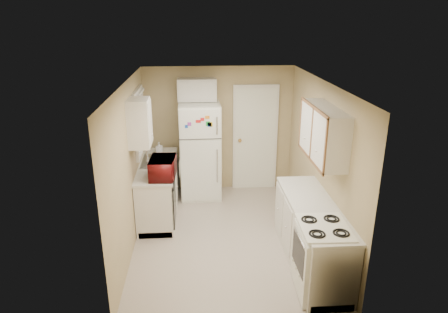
{
  "coord_description": "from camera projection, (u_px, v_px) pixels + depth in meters",
  "views": [
    {
      "loc": [
        -0.43,
        -5.46,
        3.28
      ],
      "look_at": [
        0.0,
        0.5,
        1.15
      ],
      "focal_mm": 32.0,
      "sensor_mm": 36.0,
      "label": 1
    }
  ],
  "objects": [
    {
      "name": "upper_cabinet_left",
      "position": [
        139.0,
        123.0,
        5.77
      ],
      "size": [
        0.3,
        0.45,
        0.7
      ],
      "primitive_type": "cube",
      "color": "silver",
      "rests_on": "wall_left"
    },
    {
      "name": "interior_door",
      "position": [
        255.0,
        138.0,
        7.71
      ],
      "size": [
        0.86,
        0.06,
        2.08
      ],
      "primitive_type": "cube",
      "color": "white",
      "rests_on": "floor"
    },
    {
      "name": "window_blinds",
      "position": [
        140.0,
        122.0,
        6.61
      ],
      "size": [
        0.1,
        0.98,
        1.08
      ],
      "primitive_type": "cube",
      "color": "silver",
      "rests_on": "wall_left"
    },
    {
      "name": "upper_cabinet_right",
      "position": [
        324.0,
        133.0,
        5.26
      ],
      "size": [
        0.3,
        1.2,
        0.7
      ],
      "primitive_type": "cube",
      "color": "silver",
      "rests_on": "wall_right"
    },
    {
      "name": "dishwasher",
      "position": [
        174.0,
        201.0,
        6.32
      ],
      "size": [
        0.03,
        0.58,
        0.72
      ],
      "primitive_type": "cube",
      "color": "black",
      "rests_on": "floor"
    },
    {
      "name": "microwave",
      "position": [
        163.0,
        168.0,
        6.14
      ],
      "size": [
        0.57,
        0.33,
        0.37
      ],
      "primitive_type": "imported",
      "rotation": [
        0.0,
        0.0,
        1.52
      ],
      "color": "maroon",
      "rests_on": "left_counter"
    },
    {
      "name": "wall_left",
      "position": [
        130.0,
        167.0,
        5.76
      ],
      "size": [
        3.8,
        3.8,
        0.0
      ],
      "primitive_type": "plane",
      "color": "tan",
      "rests_on": "floor"
    },
    {
      "name": "wall_back",
      "position": [
        219.0,
        130.0,
        7.64
      ],
      "size": [
        2.8,
        2.8,
        0.0
      ],
      "primitive_type": "plane",
      "color": "tan",
      "rests_on": "floor"
    },
    {
      "name": "wall_right",
      "position": [
        320.0,
        162.0,
        5.95
      ],
      "size": [
        3.8,
        3.8,
        0.0
      ],
      "primitive_type": "plane",
      "color": "tan",
      "rests_on": "floor"
    },
    {
      "name": "refrigerator",
      "position": [
        200.0,
        151.0,
        7.4
      ],
      "size": [
        0.75,
        0.73,
        1.79
      ],
      "primitive_type": "cube",
      "rotation": [
        0.0,
        0.0,
        0.02
      ],
      "color": "white",
      "rests_on": "floor"
    },
    {
      "name": "floor",
      "position": [
        226.0,
        236.0,
        6.25
      ],
      "size": [
        3.8,
        3.8,
        0.0
      ],
      "primitive_type": "plane",
      "color": "beige",
      "rests_on": "ground"
    },
    {
      "name": "stove",
      "position": [
        321.0,
        262.0,
        4.88
      ],
      "size": [
        0.59,
        0.72,
        0.85
      ],
      "primitive_type": "cube",
      "rotation": [
        0.0,
        0.0,
        -0.04
      ],
      "color": "white",
      "rests_on": "floor"
    },
    {
      "name": "cabinet_over_fridge",
      "position": [
        197.0,
        90.0,
        7.2
      ],
      "size": [
        0.7,
        0.3,
        0.4
      ],
      "primitive_type": "cube",
      "color": "silver",
      "rests_on": "wall_back"
    },
    {
      "name": "wall_front",
      "position": [
        241.0,
        231.0,
        4.07
      ],
      "size": [
        2.8,
        2.8,
        0.0
      ],
      "primitive_type": "plane",
      "color": "tan",
      "rests_on": "floor"
    },
    {
      "name": "right_counter",
      "position": [
        311.0,
        235.0,
        5.42
      ],
      "size": [
        0.6,
        2.0,
        0.9
      ],
      "primitive_type": "cube",
      "color": "silver",
      "rests_on": "floor"
    },
    {
      "name": "sink",
      "position": [
        158.0,
        163.0,
        6.88
      ],
      "size": [
        0.54,
        0.74,
        0.16
      ],
      "primitive_type": "cube",
      "color": "gray",
      "rests_on": "left_counter"
    },
    {
      "name": "ceiling",
      "position": [
        227.0,
        83.0,
        5.45
      ],
      "size": [
        3.8,
        3.8,
        0.0
      ],
      "primitive_type": "plane",
      "color": "white",
      "rests_on": "floor"
    },
    {
      "name": "soap_bottle",
      "position": [
        159.0,
        148.0,
        7.23
      ],
      "size": [
        0.12,
        0.12,
        0.2
      ],
      "primitive_type": "imported",
      "rotation": [
        0.0,
        0.0,
        -0.33
      ],
      "color": "silver",
      "rests_on": "left_counter"
    },
    {
      "name": "left_counter",
      "position": [
        159.0,
        188.0,
        6.87
      ],
      "size": [
        0.6,
        1.8,
        0.9
      ],
      "primitive_type": "cube",
      "color": "silver",
      "rests_on": "floor"
    }
  ]
}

